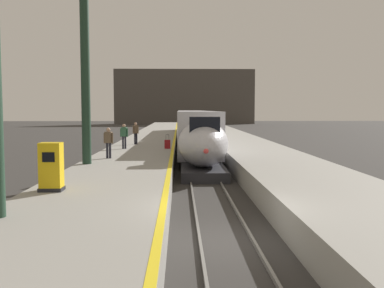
{
  "coord_description": "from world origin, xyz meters",
  "views": [
    {
      "loc": [
        -1.31,
        -12.17,
        3.74
      ],
      "look_at": [
        -0.61,
        12.53,
        1.8
      ],
      "focal_mm": 41.35,
      "sensor_mm": 36.0,
      "label": 1
    }
  ],
  "objects_px": {
    "station_column_mid": "(85,41)",
    "passenger_near_edge": "(124,134)",
    "highspeed_train_main": "(194,129)",
    "passenger_far_waiting": "(136,131)",
    "rolling_suitcase": "(167,144)",
    "passenger_mid_platform": "(108,140)",
    "ticket_machine_yellow": "(51,169)"
  },
  "relations": [
    {
      "from": "station_column_mid",
      "to": "ticket_machine_yellow",
      "type": "xyz_separation_m",
      "value": [
        0.35,
        -7.27,
        -5.25
      ]
    },
    {
      "from": "station_column_mid",
      "to": "passenger_near_edge",
      "type": "relative_size",
      "value": 5.95
    },
    {
      "from": "passenger_mid_platform",
      "to": "rolling_suitcase",
      "type": "distance_m",
      "value": 6.72
    },
    {
      "from": "highspeed_train_main",
      "to": "station_column_mid",
      "type": "xyz_separation_m",
      "value": [
        -5.9,
        -18.09,
        5.11
      ]
    },
    {
      "from": "passenger_mid_platform",
      "to": "station_column_mid",
      "type": "bearing_deg",
      "value": -105.26
    },
    {
      "from": "passenger_far_waiting",
      "to": "ticket_machine_yellow",
      "type": "distance_m",
      "value": 19.55
    },
    {
      "from": "passenger_near_edge",
      "to": "passenger_mid_platform",
      "type": "xyz_separation_m",
      "value": [
        -0.12,
        -5.91,
        0.0
      ]
    },
    {
      "from": "passenger_near_edge",
      "to": "rolling_suitcase",
      "type": "height_order",
      "value": "passenger_near_edge"
    },
    {
      "from": "station_column_mid",
      "to": "passenger_far_waiting",
      "type": "relative_size",
      "value": 5.95
    },
    {
      "from": "ticket_machine_yellow",
      "to": "rolling_suitcase",
      "type": "bearing_deg",
      "value": 77.76
    },
    {
      "from": "highspeed_train_main",
      "to": "station_column_mid",
      "type": "relative_size",
      "value": 3.73
    },
    {
      "from": "passenger_mid_platform",
      "to": "ticket_machine_yellow",
      "type": "distance_m",
      "value": 9.77
    },
    {
      "from": "passenger_near_edge",
      "to": "ticket_machine_yellow",
      "type": "height_order",
      "value": "passenger_near_edge"
    },
    {
      "from": "station_column_mid",
      "to": "passenger_far_waiting",
      "type": "xyz_separation_m",
      "value": [
        1.21,
        12.25,
        -5.0
      ]
    },
    {
      "from": "passenger_far_waiting",
      "to": "rolling_suitcase",
      "type": "distance_m",
      "value": 4.66
    },
    {
      "from": "passenger_near_edge",
      "to": "rolling_suitcase",
      "type": "distance_m",
      "value": 3.04
    },
    {
      "from": "highspeed_train_main",
      "to": "passenger_mid_platform",
      "type": "xyz_separation_m",
      "value": [
        -5.22,
        -15.61,
        0.11
      ]
    },
    {
      "from": "passenger_mid_platform",
      "to": "rolling_suitcase",
      "type": "height_order",
      "value": "passenger_mid_platform"
    },
    {
      "from": "passenger_far_waiting",
      "to": "rolling_suitcase",
      "type": "xyz_separation_m",
      "value": [
        2.55,
        -3.84,
        -0.69
      ]
    },
    {
      "from": "ticket_machine_yellow",
      "to": "station_column_mid",
      "type": "bearing_deg",
      "value": 92.75
    },
    {
      "from": "passenger_near_edge",
      "to": "rolling_suitcase",
      "type": "relative_size",
      "value": 1.72
    },
    {
      "from": "station_column_mid",
      "to": "passenger_mid_platform",
      "type": "relative_size",
      "value": 5.95
    },
    {
      "from": "ticket_machine_yellow",
      "to": "highspeed_train_main",
      "type": "bearing_deg",
      "value": 77.66
    },
    {
      "from": "highspeed_train_main",
      "to": "passenger_mid_platform",
      "type": "bearing_deg",
      "value": -108.5
    },
    {
      "from": "passenger_near_edge",
      "to": "passenger_mid_platform",
      "type": "bearing_deg",
      "value": -91.15
    },
    {
      "from": "rolling_suitcase",
      "to": "passenger_mid_platform",
      "type": "bearing_deg",
      "value": -117.41
    },
    {
      "from": "station_column_mid",
      "to": "passenger_near_edge",
      "type": "distance_m",
      "value": 9.8
    },
    {
      "from": "highspeed_train_main",
      "to": "passenger_mid_platform",
      "type": "relative_size",
      "value": 22.18
    },
    {
      "from": "passenger_mid_platform",
      "to": "ticket_machine_yellow",
      "type": "height_order",
      "value": "passenger_mid_platform"
    },
    {
      "from": "passenger_mid_platform",
      "to": "rolling_suitcase",
      "type": "relative_size",
      "value": 1.72
    },
    {
      "from": "rolling_suitcase",
      "to": "ticket_machine_yellow",
      "type": "height_order",
      "value": "ticket_machine_yellow"
    },
    {
      "from": "passenger_mid_platform",
      "to": "passenger_far_waiting",
      "type": "relative_size",
      "value": 1.0
    }
  ]
}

